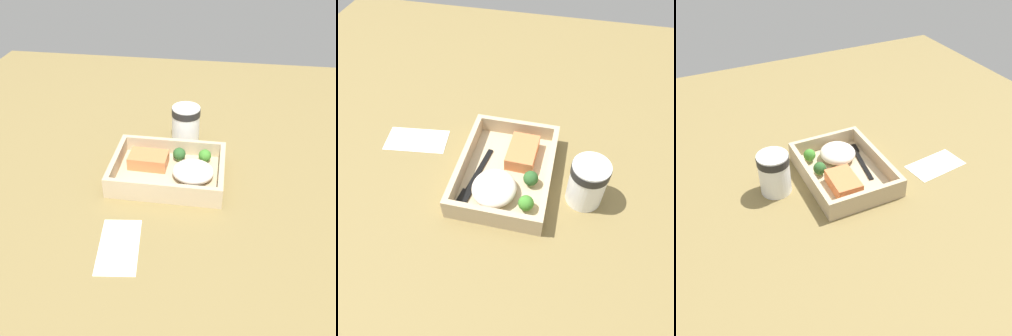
{
  "view_description": "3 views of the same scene",
  "coord_description": "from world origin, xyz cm",
  "views": [
    {
      "loc": [
        11.21,
        -75.26,
        57.05
      ],
      "look_at": [
        0.0,
        0.0,
        2.7
      ],
      "focal_mm": 42.0,
      "sensor_mm": 36.0,
      "label": 1
    },
    {
      "loc": [
        44.74,
        10.18,
        56.41
      ],
      "look_at": [
        0.0,
        0.0,
        2.7
      ],
      "focal_mm": 35.0,
      "sensor_mm": 36.0,
      "label": 2
    },
    {
      "loc": [
        -70.19,
        33.68,
        62.17
      ],
      "look_at": [
        0.0,
        0.0,
        2.7
      ],
      "focal_mm": 42.0,
      "sensor_mm": 36.0,
      "label": 3
    }
  ],
  "objects": [
    {
      "name": "mashed_potatoes",
      "position": [
        6.09,
        -1.1,
        3.09
      ],
      "size": [
        9.75,
        9.17,
        3.77
      ],
      "primitive_type": "ellipsoid",
      "color": "#F2DEC8",
      "rests_on": "takeout_tray"
    },
    {
      "name": "fork",
      "position": [
        3.29,
        -6.17,
        1.42
      ],
      "size": [
        15.87,
        3.94,
        0.44
      ],
      "color": "black",
      "rests_on": "takeout_tray"
    },
    {
      "name": "broccoli_floret_2",
      "position": [
        8.34,
        5.91,
        3.1
      ],
      "size": [
        3.16,
        3.16,
        3.55
      ],
      "color": "#8BA65F",
      "rests_on": "takeout_tray"
    },
    {
      "name": "paper_cup",
      "position": [
        2.28,
        17.04,
        5.8
      ],
      "size": [
        7.59,
        7.59,
        10.37
      ],
      "color": "white",
      "rests_on": "ground_plane"
    },
    {
      "name": "ground_plane",
      "position": [
        0.0,
        0.0,
        -1.0
      ],
      "size": [
        160.0,
        160.0,
        2.0
      ],
      "primitive_type": "cube",
      "color": "olive"
    },
    {
      "name": "receipt_slip",
      "position": [
        -6.15,
        -23.76,
        0.12
      ],
      "size": [
        9.59,
        15.58,
        0.24
      ],
      "primitive_type": "cube",
      "rotation": [
        0.0,
        0.0,
        0.13
      ],
      "color": "white",
      "rests_on": "ground_plane"
    },
    {
      "name": "salmon_fillet",
      "position": [
        -5.23,
        2.62,
        2.78
      ],
      "size": [
        9.51,
        6.46,
        3.15
      ],
      "primitive_type": "cube",
      "rotation": [
        0.0,
        0.0,
        -0.03
      ],
      "color": "#DA7542",
      "rests_on": "takeout_tray"
    },
    {
      "name": "tray_rim",
      "position": [
        0.0,
        0.0,
        3.12
      ],
      "size": [
        26.48,
        19.74,
        3.83
      ],
      "color": "tan",
      "rests_on": "takeout_tray"
    },
    {
      "name": "takeout_tray",
      "position": [
        0.0,
        0.0,
        0.6
      ],
      "size": [
        26.48,
        19.74,
        1.2
      ],
      "primitive_type": "cube",
      "color": "tan",
      "rests_on": "ground_plane"
    },
    {
      "name": "broccoli_floret_1",
      "position": [
        1.97,
        5.74,
        3.09
      ],
      "size": [
        3.18,
        3.18,
        3.55
      ],
      "color": "#81AA61",
      "rests_on": "takeout_tray"
    }
  ]
}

